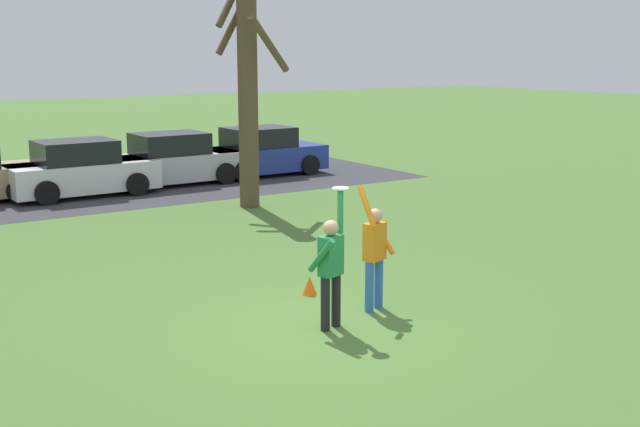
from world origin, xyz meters
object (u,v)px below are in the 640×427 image
parked_car_white (80,170)px  bare_tree_tall (248,83)px  person_catcher (331,265)px  person_defender (375,250)px  parked_car_blue (262,153)px  frisbee_disc (340,188)px  parked_car_silver (174,161)px  field_cone_orange (309,285)px

parked_car_white → bare_tree_tall: bare_tree_tall is taller
person_catcher → person_defender: size_ratio=1.02×
parked_car_white → parked_car_blue: size_ratio=1.00×
parked_car_blue → bare_tree_tall: size_ratio=0.67×
frisbee_disc → parked_car_blue: frisbee_disc is taller
person_defender → parked_car_silver: person_defender is taller
person_catcher → parked_car_silver: person_catcher is taller
parked_car_white → parked_car_silver: (3.02, 0.42, 0.00)m
frisbee_disc → parked_car_silver: frisbee_disc is taller
person_defender → bare_tree_tall: bearing=-124.0°
frisbee_disc → bare_tree_tall: bare_tree_tall is taller
person_catcher → parked_car_white: (0.33, 13.15, -0.25)m
parked_car_silver → bare_tree_tall: size_ratio=0.67×
parked_car_silver → parked_car_blue: 3.18m
person_catcher → bare_tree_tall: bare_tree_tall is taller
person_catcher → frisbee_disc: size_ratio=8.55×
bare_tree_tall → field_cone_orange: bearing=-111.3°
frisbee_disc → field_cone_orange: 2.50m
parked_car_silver → person_catcher: bearing=-105.0°
field_cone_orange → person_catcher: bearing=-112.1°
frisbee_disc → parked_car_white: frisbee_disc is taller
parked_car_silver → bare_tree_tall: 5.15m
parked_car_white → bare_tree_tall: bearing=-52.7°
person_catcher → parked_car_white: person_catcher is taller
person_defender → person_catcher: bearing=0.0°
person_defender → bare_tree_tall: size_ratio=0.33×
person_defender → frisbee_disc: frisbee_disc is taller
person_catcher → parked_car_blue: 15.17m
person_catcher → parked_car_blue: size_ratio=0.50×
bare_tree_tall → frisbee_disc: bearing=-110.4°
person_catcher → frisbee_disc: (0.21, 0.07, 1.11)m
parked_car_white → parked_car_blue: (6.20, 0.54, 0.00)m
parked_car_silver → field_cone_orange: bearing=-103.9°
parked_car_white → parked_car_blue: bearing=3.8°
person_defender → parked_car_blue: bearing=-130.4°
person_catcher → frisbee_disc: frisbee_disc is taller
field_cone_orange → parked_car_silver: bearing=77.3°
frisbee_disc → person_catcher: bearing=-161.9°
bare_tree_tall → field_cone_orange: size_ratio=19.17×
person_catcher → parked_car_blue: bearing=46.4°
person_defender → parked_car_silver: (2.28, 13.22, -0.25)m
frisbee_disc → parked_car_silver: size_ratio=0.06×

